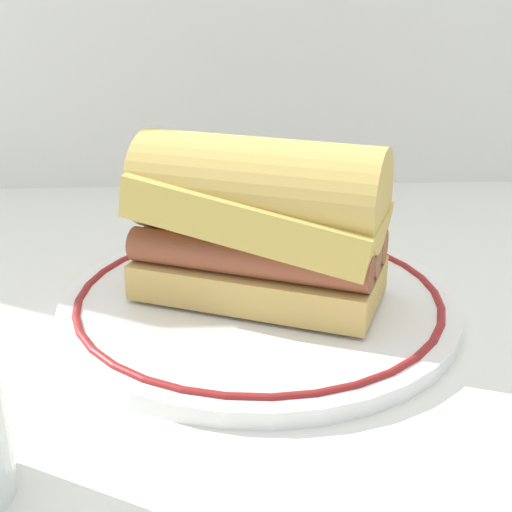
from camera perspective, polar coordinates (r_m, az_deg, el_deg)
ground_plane at (r=0.53m, az=-2.76°, el=-4.81°), size 1.50×1.50×0.00m
plate at (r=0.53m, az=0.00°, el=-3.73°), size 0.30×0.30×0.01m
sausage_sandwich at (r=0.50m, az=0.00°, el=2.99°), size 0.20×0.15×0.12m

